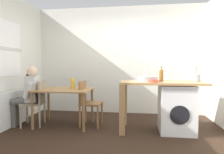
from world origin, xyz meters
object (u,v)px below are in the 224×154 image
(utensil_crock, at_px, (197,78))
(vase, at_px, (73,83))
(chair_opposite, at_px, (88,101))
(washing_machine, at_px, (176,109))
(seated_person, at_px, (28,93))
(bottle_tall_green, at_px, (161,74))
(mixing_bowl, at_px, (153,81))
(dining_table, at_px, (64,94))
(chair_person_seat, at_px, (37,101))

(utensil_crock, relative_size, vase, 1.38)
(chair_opposite, height_order, utensil_crock, utensil_crock)
(washing_machine, height_order, vase, vase)
(seated_person, distance_m, vase, 0.90)
(bottle_tall_green, xyz_separation_m, utensil_crock, (0.62, -0.13, -0.05))
(chair_opposite, xyz_separation_m, mixing_bowl, (1.26, -0.34, 0.44))
(dining_table, bearing_deg, bottle_tall_green, 2.71)
(utensil_crock, bearing_deg, mixing_bowl, -162.63)
(dining_table, bearing_deg, mixing_bowl, -9.51)
(dining_table, height_order, seated_person, seated_person)
(seated_person, relative_size, washing_machine, 1.40)
(chair_opposite, relative_size, mixing_bowl, 5.24)
(washing_machine, bearing_deg, chair_person_seat, 179.79)
(chair_person_seat, xyz_separation_m, seated_person, (-0.16, -0.03, 0.16))
(dining_table, bearing_deg, utensil_crock, -0.93)
(chair_opposite, xyz_separation_m, vase, (-0.33, 0.05, 0.34))
(bottle_tall_green, bearing_deg, mixing_bowl, -115.16)
(chair_person_seat, xyz_separation_m, utensil_crock, (3.09, 0.04, 0.48))
(utensil_crock, bearing_deg, bottle_tall_green, 167.96)
(chair_person_seat, bearing_deg, seated_person, 90.00)
(chair_person_seat, bearing_deg, washing_machine, -102.76)
(washing_machine, relative_size, utensil_crock, 2.87)
(chair_opposite, bearing_deg, chair_person_seat, -79.89)
(dining_table, distance_m, seated_person, 0.71)
(dining_table, distance_m, vase, 0.27)
(mixing_bowl, bearing_deg, utensil_crock, 17.37)
(chair_person_seat, bearing_deg, chair_opposite, -94.92)
(dining_table, distance_m, bottle_tall_green, 1.96)
(chair_person_seat, height_order, washing_machine, chair_person_seat)
(chair_opposite, relative_size, vase, 4.14)
(chair_person_seat, height_order, utensil_crock, utensil_crock)
(dining_table, distance_m, washing_machine, 2.18)
(washing_machine, relative_size, mixing_bowl, 5.00)
(chair_opposite, height_order, bottle_tall_green, bottle_tall_green)
(bottle_tall_green, bearing_deg, chair_opposite, -178.50)
(chair_person_seat, relative_size, mixing_bowl, 5.24)
(chair_opposite, bearing_deg, mixing_bowl, 77.23)
(chair_opposite, distance_m, bottle_tall_green, 1.54)
(chair_person_seat, height_order, chair_opposite, same)
(mixing_bowl, distance_m, utensil_crock, 0.84)
(washing_machine, xyz_separation_m, vase, (-2.02, 0.19, 0.42))
(vase, bearing_deg, seated_person, -165.64)
(seated_person, bearing_deg, utensil_crock, -101.18)
(chair_opposite, distance_m, utensil_crock, 2.12)
(chair_opposite, relative_size, utensil_crock, 3.00)
(bottle_tall_green, distance_m, mixing_bowl, 0.43)
(dining_table, relative_size, bottle_tall_green, 4.05)
(chair_person_seat, bearing_deg, mixing_bowl, -107.73)
(seated_person, bearing_deg, mixing_bowl, -106.59)
(mixing_bowl, relative_size, utensil_crock, 0.57)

